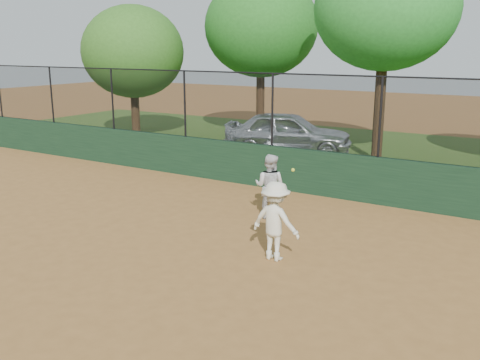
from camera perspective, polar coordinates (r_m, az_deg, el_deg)
The scene contains 10 objects.
ground at distance 10.20m, azimuth -10.48°, elevation -8.55°, with size 80.00×80.00×0.00m, color #956230.
back_wall at distance 14.79m, azimuth 5.08°, elevation 1.18°, with size 26.00×0.20×1.20m, color #18351E.
grass_strip at distance 20.35m, azimuth 12.66°, elevation 2.72°, with size 36.00×12.00×0.01m, color #2E4D18.
parked_car at distance 19.83m, azimuth 5.10°, elevation 5.03°, with size 1.87×4.65×1.58m, color silver.
player_second at distance 12.33m, azimuth 3.18°, elevation -0.67°, with size 0.73×0.57×1.51m, color silver.
player_main at distance 9.92m, azimuth 3.81°, elevation -4.39°, with size 1.00×0.61×1.83m.
fence_assembly at distance 14.53m, azimuth 5.12°, elevation 7.50°, with size 26.00×0.06×2.00m.
tree_0 at distance 23.40m, azimuth -11.39°, elevation 13.24°, with size 4.43×4.03×5.58m.
tree_1 at distance 23.16m, azimuth 2.26°, elevation 16.02°, with size 4.85×4.41×6.79m.
tree_2 at distance 18.81m, azimuth 15.27°, elevation 17.29°, with size 4.74×4.31×7.16m.
Camera 1 is at (6.42, -6.92, 3.88)m, focal length 40.00 mm.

